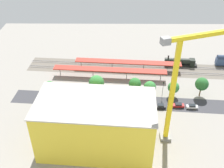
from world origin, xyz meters
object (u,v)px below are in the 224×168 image
Objects in this scene: street_tree_2 at (135,84)px; parked_car_2 at (161,106)px; street_tree_4 at (150,87)px; street_tree_0 at (174,87)px; parked_car_4 at (130,106)px; box_truck_0 at (122,113)px; tower_crane at (182,81)px; street_tree_3 at (96,83)px; street_tree_1 at (202,84)px; parked_car_1 at (178,105)px; parked_car_3 at (148,106)px; locomotive at (181,62)px; box_truck_1 at (137,112)px; street_tree_5 at (50,86)px; traffic_light at (163,87)px; parked_car_0 at (192,107)px; platform_canopy_far at (128,62)px; construction_building at (96,125)px; platform_canopy_near at (110,70)px.

parked_car_2 is at bearing 136.43° from street_tree_2.
street_tree_2 reaches higher than street_tree_4.
street_tree_0 is at bearing -178.14° from street_tree_4.
parked_car_4 is 0.51× the size of box_truck_0.
street_tree_3 is at bearing -41.18° from tower_crane.
street_tree_0 is (-21.50, -13.06, 2.68)m from box_truck_0.
street_tree_4 is at bearing -75.92° from tower_crane.
box_truck_0 is 35.83m from street_tree_1.
parked_car_1 is 0.69× the size of street_tree_0.
street_tree_4 reaches higher than street_tree_0.
locomotive is at bearing -120.83° from parked_car_3.
box_truck_1 is 38.37m from street_tree_5.
traffic_light is (-47.13, 0.89, 0.50)m from street_tree_5.
parked_car_0 is at bearing 143.05° from traffic_light.
box_truck_1 is 1.12× the size of street_tree_1.
platform_canopy_far is at bearing 7.17° from locomotive.
tower_crane is at bearing 113.78° from parked_car_3.
parked_car_2 is 0.88× the size of parked_car_4.
parked_car_2 is at bearing -136.43° from construction_building.
parked_car_0 is 5.30m from parked_car_1.
box_truck_0 is 33.11m from street_tree_5.
street_tree_4 is at bearing -132.43° from box_truck_0.
construction_building is 3.72× the size of box_truck_1.
street_tree_4 is 41.64m from street_tree_5.
parked_car_4 is 10.61m from street_tree_2.
parked_car_1 is at bearing 153.20° from street_tree_2.
platform_canopy_near is 1.02× the size of platform_canopy_far.
construction_building is 30.26m from tower_crane.
street_tree_3 is (5.27, 13.35, 1.75)m from platform_canopy_near.
platform_canopy_far is 20.71m from street_tree_2.
locomotive is 1.65× the size of box_truck_1.
platform_canopy_near is at bearing -54.52° from parked_car_3.
street_tree_3 reaches higher than street_tree_5.
street_tree_1 is (-38.05, 13.86, 1.72)m from platform_canopy_near.
street_tree_1 reaches higher than traffic_light.
street_tree_3 reaches higher than parked_car_1.
locomotive is 28.52m from traffic_light.
parked_car_4 is at bearing -117.19° from construction_building.
street_tree_3 reaches higher than box_truck_1.
locomotive is at bearing -108.70° from street_tree_0.
parked_car_3 is 0.68× the size of street_tree_0.
street_tree_0 is (-18.16, -8.10, 3.61)m from parked_car_4.
platform_canopy_far is 28.27m from street_tree_0.
traffic_light reaches higher than box_truck_0.
traffic_light is at bearing 121.75° from platform_canopy_far.
street_tree_5 is (19.63, 0.07, -1.70)m from street_tree_3.
street_tree_5 is at bearing 0.83° from street_tree_2.
street_tree_5 reaches higher than box_truck_1.
parked_car_3 is at bearing 118.68° from street_tree_2.
street_tree_4 is (9.86, 0.32, 0.25)m from street_tree_0.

